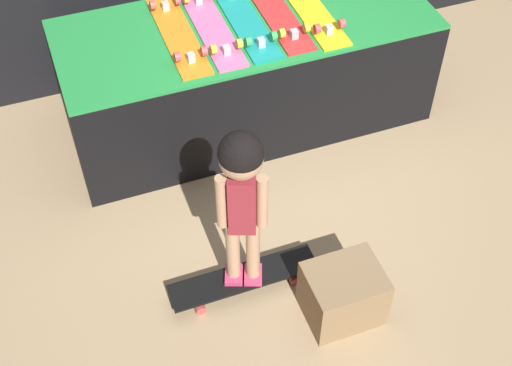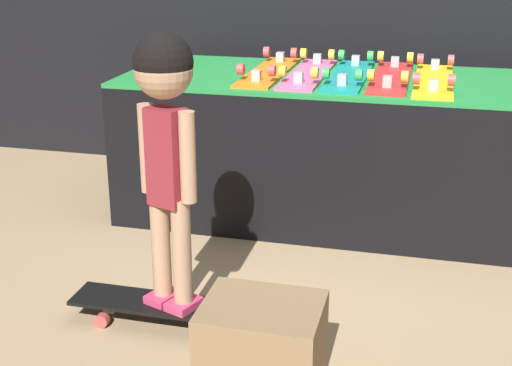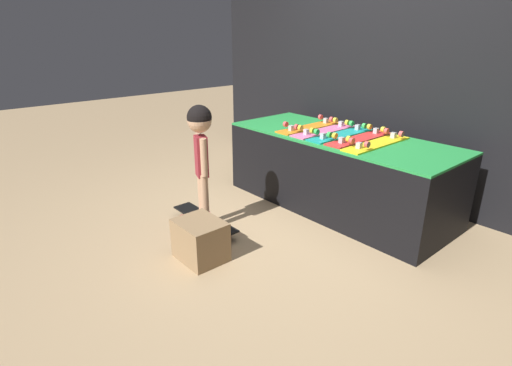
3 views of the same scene
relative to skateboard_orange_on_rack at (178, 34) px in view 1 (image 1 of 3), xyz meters
name	(u,v)px [view 1 (image 1 of 3)]	position (x,y,z in m)	size (l,w,h in m)	color
ground_plane	(279,175)	(0.40, -0.58, -0.74)	(16.00, 16.00, 0.00)	tan
display_rack	(246,72)	(0.40, -0.01, -0.38)	(2.21, 0.87, 0.72)	black
skateboard_orange_on_rack	(178,34)	(0.00, 0.00, 0.00)	(0.18, 0.79, 0.09)	orange
skateboard_pink_on_rack	(212,27)	(0.20, 0.00, 0.00)	(0.18, 0.79, 0.09)	pink
skateboard_teal_on_rack	(245,20)	(0.40, 0.00, 0.00)	(0.18, 0.79, 0.09)	teal
skateboard_red_on_rack	(277,13)	(0.60, 0.01, 0.00)	(0.18, 0.79, 0.09)	red
skateboard_yellow_on_rack	(311,8)	(0.80, -0.02, 0.00)	(0.18, 0.79, 0.09)	yellow
skateboard_on_floor	(244,278)	(-0.06, -1.26, -0.66)	(0.78, 0.18, 0.09)	black
child	(242,185)	(-0.06, -1.26, 0.05)	(0.23, 0.20, 1.00)	#E03D6B
storage_box	(343,294)	(0.35, -1.58, -0.58)	(0.37, 0.30, 0.31)	#8E704C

